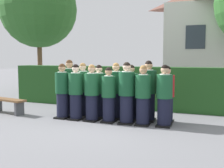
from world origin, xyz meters
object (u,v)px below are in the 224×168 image
(student_in_red_blazer, at_px, (167,96))
(wooden_bench, at_px, (8,103))
(student_rear_row_4, at_px, (131,94))
(student_front_row_4, at_px, (127,94))
(student_rear_row_2, at_px, (99,92))
(student_front_row_5, at_px, (143,97))
(student_front_row_0, at_px, (62,92))
(student_front_row_1, at_px, (76,93))
(student_front_row_2, at_px, (92,94))
(student_rear_row_5, at_px, (148,92))
(student_rear_row_1, at_px, (83,91))
(student_front_row_3, at_px, (109,96))
(student_rear_row_0, at_px, (70,89))
(student_rear_row_3, at_px, (116,92))
(student_front_row_6, at_px, (164,97))

(student_in_red_blazer, distance_m, wooden_bench, 5.05)
(student_rear_row_4, bearing_deg, wooden_bench, -170.92)
(student_front_row_4, height_order, student_rear_row_2, student_front_row_4)
(wooden_bench, bearing_deg, student_front_row_5, 1.59)
(student_front_row_5, bearing_deg, wooden_bench, -178.41)
(student_front_row_0, relative_size, student_front_row_1, 1.01)
(student_front_row_2, xyz_separation_m, student_rear_row_5, (1.49, 0.59, 0.05))
(student_rear_row_1, height_order, student_rear_row_5, student_rear_row_5)
(wooden_bench, bearing_deg, student_front_row_1, 1.32)
(student_front_row_2, height_order, student_front_row_4, student_front_row_4)
(student_front_row_5, bearing_deg, student_in_red_blazer, 45.96)
(student_in_red_blazer, bearing_deg, student_front_row_3, -159.10)
(student_rear_row_0, relative_size, student_rear_row_3, 1.05)
(student_front_row_3, bearing_deg, student_in_red_blazer, 20.90)
(student_front_row_4, distance_m, student_front_row_5, 0.47)
(student_front_row_6, bearing_deg, student_rear_row_1, 172.16)
(student_front_row_1, bearing_deg, wooden_bench, -178.68)
(student_front_row_3, height_order, student_front_row_6, student_front_row_6)
(student_rear_row_5, bearing_deg, student_front_row_1, -163.06)
(student_front_row_6, bearing_deg, student_front_row_2, -176.51)
(student_front_row_0, height_order, student_rear_row_0, student_rear_row_0)
(student_rear_row_0, height_order, wooden_bench, student_rear_row_0)
(student_front_row_5, height_order, student_rear_row_3, student_rear_row_3)
(student_rear_row_3, distance_m, student_rear_row_5, 0.97)
(student_front_row_6, height_order, student_rear_row_3, student_rear_row_3)
(student_rear_row_1, height_order, wooden_bench, student_rear_row_1)
(student_front_row_3, height_order, student_rear_row_3, student_rear_row_3)
(student_front_row_0, relative_size, wooden_bench, 1.13)
(student_front_row_4, distance_m, student_in_red_blazer, 1.13)
(student_rear_row_3, bearing_deg, student_rear_row_5, 1.90)
(student_rear_row_2, relative_size, student_rear_row_4, 0.99)
(student_front_row_0, bearing_deg, student_front_row_3, 0.73)
(student_front_row_2, xyz_separation_m, student_rear_row_2, (-0.01, 0.50, -0.01))
(student_front_row_0, bearing_deg, student_in_red_blazer, 11.25)
(student_front_row_6, bearing_deg, wooden_bench, -177.70)
(student_rear_row_1, bearing_deg, student_front_row_0, -131.96)
(student_rear_row_2, bearing_deg, student_front_row_3, -43.02)
(student_front_row_2, distance_m, student_front_row_3, 0.51)
(student_front_row_6, bearing_deg, student_rear_row_2, 169.60)
(student_rear_row_3, bearing_deg, student_rear_row_4, 0.09)
(student_front_row_3, relative_size, student_rear_row_0, 0.89)
(student_rear_row_4, bearing_deg, student_front_row_1, -158.88)
(student_front_row_2, bearing_deg, student_front_row_3, 2.05)
(student_rear_row_2, bearing_deg, student_rear_row_3, 6.00)
(student_front_row_1, bearing_deg, student_in_red_blazer, 13.66)
(student_front_row_4, bearing_deg, student_rear_row_1, 164.84)
(student_front_row_1, relative_size, student_front_row_5, 1.01)
(student_front_row_4, xyz_separation_m, student_in_red_blazer, (0.99, 0.54, -0.05))
(student_front_row_0, height_order, student_rear_row_5, student_rear_row_5)
(student_front_row_6, bearing_deg, student_rear_row_4, 157.74)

